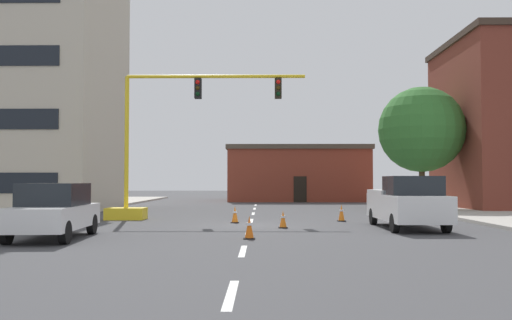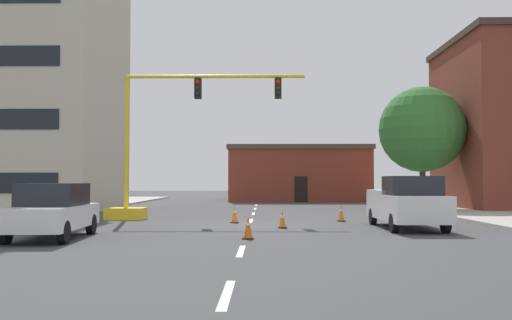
{
  "view_description": "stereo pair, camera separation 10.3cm",
  "coord_description": "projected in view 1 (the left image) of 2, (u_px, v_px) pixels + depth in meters",
  "views": [
    {
      "loc": [
        0.5,
        -23.01,
        1.82
      ],
      "look_at": [
        0.19,
        4.8,
        2.85
      ],
      "focal_mm": 39.24,
      "sensor_mm": 36.0,
      "label": 1
    },
    {
      "loc": [
        0.6,
        -23.01,
        1.82
      ],
      "look_at": [
        0.19,
        4.8,
        2.85
      ],
      "focal_mm": 39.24,
      "sensor_mm": 36.0,
      "label": 2
    }
  ],
  "objects": [
    {
      "name": "ground_plane",
      "position": [
        250.0,
        225.0,
        22.93
      ],
      "size": [
        160.0,
        160.0,
        0.0
      ],
      "primitive_type": "plane",
      "color": "#424244"
    },
    {
      "name": "sidewalk_left",
      "position": [
        29.0,
        212.0,
        31.07
      ],
      "size": [
        6.0,
        56.0,
        0.14
      ],
      "primitive_type": "cube",
      "color": "#B2ADA3",
      "rests_on": "ground_plane"
    },
    {
      "name": "sidewalk_right",
      "position": [
        480.0,
        213.0,
        30.79
      ],
      "size": [
        6.0,
        56.0,
        0.14
      ],
      "primitive_type": "cube",
      "color": "#B2ADA3",
      "rests_on": "ground_plane"
    },
    {
      "name": "lane_stripe_seg_0",
      "position": [
        231.0,
        294.0,
        8.94
      ],
      "size": [
        0.16,
        2.4,
        0.01
      ],
      "primitive_type": "cube",
      "color": "silver",
      "rests_on": "ground_plane"
    },
    {
      "name": "lane_stripe_seg_1",
      "position": [
        243.0,
        251.0,
        14.44
      ],
      "size": [
        0.16,
        2.4,
        0.01
      ],
      "primitive_type": "cube",
      "color": "silver",
      "rests_on": "ground_plane"
    },
    {
      "name": "lane_stripe_seg_2",
      "position": [
        248.0,
        232.0,
        19.93
      ],
      "size": [
        0.16,
        2.4,
        0.01
      ],
      "primitive_type": "cube",
      "color": "silver",
      "rests_on": "ground_plane"
    },
    {
      "name": "lane_stripe_seg_3",
      "position": [
        251.0,
        221.0,
        25.43
      ],
      "size": [
        0.16,
        2.4,
        0.01
      ],
      "primitive_type": "cube",
      "color": "silver",
      "rests_on": "ground_plane"
    },
    {
      "name": "lane_stripe_seg_4",
      "position": [
        253.0,
        214.0,
        30.92
      ],
      "size": [
        0.16,
        2.4,
        0.01
      ],
      "primitive_type": "cube",
      "color": "silver",
      "rests_on": "ground_plane"
    },
    {
      "name": "lane_stripe_seg_5",
      "position": [
        255.0,
        209.0,
        36.42
      ],
      "size": [
        0.16,
        2.4,
        0.01
      ],
      "primitive_type": "cube",
      "color": "silver",
      "rests_on": "ground_plane"
    },
    {
      "name": "lane_stripe_seg_6",
      "position": [
        256.0,
        205.0,
        41.92
      ],
      "size": [
        0.16,
        2.4,
        0.01
      ],
      "primitive_type": "cube",
      "color": "silver",
      "rests_on": "ground_plane"
    },
    {
      "name": "building_brick_center",
      "position": [
        297.0,
        174.0,
        51.94
      ],
      "size": [
        12.65,
        9.52,
        4.95
      ],
      "color": "brown",
      "rests_on": "ground_plane"
    },
    {
      "name": "traffic_signal_gantry",
      "position": [
        152.0,
        171.0,
        26.26
      ],
      "size": [
        9.31,
        1.2,
        6.83
      ],
      "color": "yellow",
      "rests_on": "ground_plane"
    },
    {
      "name": "tree_right_mid",
      "position": [
        421.0,
        130.0,
        34.68
      ],
      "size": [
        5.3,
        5.3,
        7.65
      ],
      "color": "#4C3823",
      "rests_on": "ground_plane"
    },
    {
      "name": "pickup_truck_white",
      "position": [
        407.0,
        203.0,
        21.27
      ],
      "size": [
        2.04,
        5.41,
        1.99
      ],
      "color": "white",
      "rests_on": "ground_plane"
    },
    {
      "name": "sedan_white_near_left",
      "position": [
        54.0,
        210.0,
        17.51
      ],
      "size": [
        2.08,
        4.59,
        1.74
      ],
      "color": "white",
      "rests_on": "ground_plane"
    },
    {
      "name": "traffic_cone_roadside_a",
      "position": [
        283.0,
        219.0,
        21.49
      ],
      "size": [
        0.36,
        0.36,
        0.67
      ],
      "color": "black",
      "rests_on": "ground_plane"
    },
    {
      "name": "traffic_cone_roadside_b",
      "position": [
        249.0,
        228.0,
        17.43
      ],
      "size": [
        0.36,
        0.36,
        0.73
      ],
      "color": "black",
      "rests_on": "ground_plane"
    },
    {
      "name": "traffic_cone_roadside_c",
      "position": [
        235.0,
        215.0,
        24.12
      ],
      "size": [
        0.36,
        0.36,
        0.74
      ],
      "color": "black",
      "rests_on": "ground_plane"
    },
    {
      "name": "traffic_cone_roadside_d",
      "position": [
        341.0,
        213.0,
        25.08
      ],
      "size": [
        0.36,
        0.36,
        0.76
      ],
      "color": "black",
      "rests_on": "ground_plane"
    }
  ]
}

